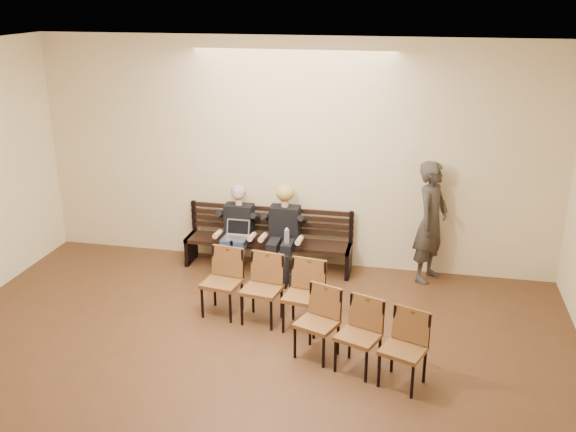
% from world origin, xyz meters
% --- Properties ---
extents(room_walls, '(8.02, 10.01, 3.51)m').
position_xyz_m(room_walls, '(0.00, 0.79, 2.54)').
color(room_walls, beige).
rests_on(room_walls, ground).
extents(bench, '(2.60, 0.90, 0.45)m').
position_xyz_m(bench, '(-0.32, 4.65, 0.23)').
color(bench, black).
rests_on(bench, ground).
extents(seated_man, '(0.54, 0.74, 1.29)m').
position_xyz_m(seated_man, '(-0.77, 4.53, 0.65)').
color(seated_man, black).
rests_on(seated_man, ground).
extents(seated_woman, '(0.56, 0.77, 1.29)m').
position_xyz_m(seated_woman, '(-0.05, 4.53, 0.65)').
color(seated_woman, black).
rests_on(seated_woman, ground).
extents(laptop, '(0.40, 0.34, 0.26)m').
position_xyz_m(laptop, '(-0.74, 4.32, 0.58)').
color(laptop, silver).
rests_on(laptop, bench).
extents(water_bottle, '(0.08, 0.08, 0.25)m').
position_xyz_m(water_bottle, '(0.06, 4.26, 0.57)').
color(water_bottle, silver).
rests_on(water_bottle, bench).
extents(bag, '(0.45, 0.38, 0.28)m').
position_xyz_m(bag, '(0.40, 3.93, 0.14)').
color(bag, black).
rests_on(bag, ground).
extents(passerby, '(0.76, 0.90, 2.09)m').
position_xyz_m(passerby, '(2.11, 4.75, 1.05)').
color(passerby, '#322E29').
rests_on(passerby, ground).
extents(chair_row_front, '(1.59, 0.98, 0.85)m').
position_xyz_m(chair_row_front, '(1.34, 2.09, 0.43)').
color(chair_row_front, brown).
rests_on(chair_row_front, ground).
extents(chair_row_back, '(1.67, 0.73, 0.90)m').
position_xyz_m(chair_row_back, '(-0.00, 2.97, 0.45)').
color(chair_row_back, brown).
rests_on(chair_row_back, ground).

